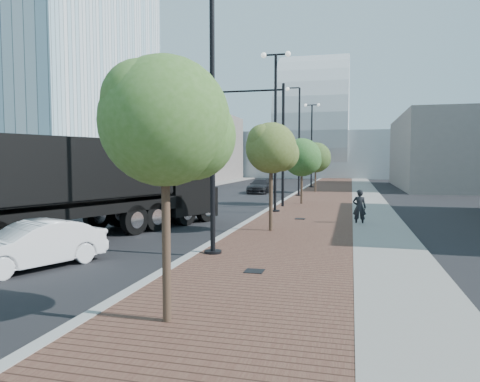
% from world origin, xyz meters
% --- Properties ---
extents(sidewalk, '(7.00, 140.00, 0.12)m').
position_xyz_m(sidewalk, '(3.50, 40.00, 0.06)').
color(sidewalk, '#4C2D23').
rests_on(sidewalk, ground).
extents(concrete_strip, '(2.40, 140.00, 0.13)m').
position_xyz_m(concrete_strip, '(6.20, 40.00, 0.07)').
color(concrete_strip, slate).
rests_on(concrete_strip, ground).
extents(curb, '(0.30, 140.00, 0.14)m').
position_xyz_m(curb, '(0.00, 40.00, 0.07)').
color(curb, gray).
rests_on(curb, ground).
extents(west_sidewalk, '(4.00, 140.00, 0.12)m').
position_xyz_m(west_sidewalk, '(-13.00, 40.00, 0.06)').
color(west_sidewalk, slate).
rests_on(west_sidewalk, ground).
extents(dump_truck, '(7.49, 14.19, 3.95)m').
position_xyz_m(dump_truck, '(-4.83, 14.09, 1.66)').
color(dump_truck, black).
rests_on(dump_truck, ground).
extents(white_sedan, '(2.93, 4.35, 1.36)m').
position_xyz_m(white_sedan, '(-3.95, 7.27, 0.68)').
color(white_sedan, white).
rests_on(white_sedan, ground).
extents(dark_car_mid, '(4.24, 5.90, 1.49)m').
position_xyz_m(dark_car_mid, '(-6.75, 24.19, 0.75)').
color(dark_car_mid, black).
rests_on(dark_car_mid, ground).
extents(dark_car_far, '(1.95, 4.62, 1.33)m').
position_xyz_m(dark_car_far, '(-3.40, 37.53, 0.67)').
color(dark_car_far, black).
rests_on(dark_car_far, ground).
extents(pedestrian, '(0.64, 0.43, 1.73)m').
position_xyz_m(pedestrian, '(5.29, 18.16, 0.87)').
color(pedestrian, black).
rests_on(pedestrian, ground).
extents(streetlight_1, '(1.44, 0.56, 9.21)m').
position_xyz_m(streetlight_1, '(0.49, 10.00, 4.34)').
color(streetlight_1, black).
rests_on(streetlight_1, ground).
extents(streetlight_2, '(1.72, 0.56, 9.28)m').
position_xyz_m(streetlight_2, '(0.60, 22.00, 4.82)').
color(streetlight_2, black).
rests_on(streetlight_2, ground).
extents(streetlight_3, '(1.44, 0.56, 9.21)m').
position_xyz_m(streetlight_3, '(0.49, 34.00, 4.34)').
color(streetlight_3, black).
rests_on(streetlight_3, ground).
extents(streetlight_4, '(1.72, 0.56, 9.28)m').
position_xyz_m(streetlight_4, '(0.60, 46.00, 4.82)').
color(streetlight_4, black).
rests_on(streetlight_4, ground).
extents(traffic_mast, '(5.09, 0.20, 8.00)m').
position_xyz_m(traffic_mast, '(-0.30, 25.00, 4.98)').
color(traffic_mast, black).
rests_on(traffic_mast, ground).
extents(tree_0, '(2.42, 2.37, 5.01)m').
position_xyz_m(tree_0, '(1.65, 4.02, 3.81)').
color(tree_0, '#382619').
rests_on(tree_0, ground).
extents(tree_1, '(2.23, 2.15, 4.70)m').
position_xyz_m(tree_1, '(1.65, 15.02, 3.61)').
color(tree_1, '#382619').
rests_on(tree_1, ground).
extents(tree_2, '(2.62, 2.61, 4.61)m').
position_xyz_m(tree_2, '(1.65, 27.02, 3.29)').
color(tree_2, '#382619').
rests_on(tree_2, ground).
extents(tree_3, '(2.85, 2.85, 4.78)m').
position_xyz_m(tree_3, '(1.65, 39.02, 3.35)').
color(tree_3, '#382619').
rests_on(tree_3, ground).
extents(tower_podium, '(19.00, 19.00, 3.00)m').
position_xyz_m(tower_podium, '(-24.00, 32.00, 1.50)').
color(tower_podium, slate).
rests_on(tower_podium, ground).
extents(convention_center, '(50.00, 30.00, 50.00)m').
position_xyz_m(convention_center, '(-2.00, 85.00, 6.00)').
color(convention_center, '#A5ACAF').
rests_on(convention_center, ground).
extents(commercial_block_nw, '(14.00, 20.00, 10.00)m').
position_xyz_m(commercial_block_nw, '(-20.00, 60.00, 5.00)').
color(commercial_block_nw, '#69625E').
rests_on(commercial_block_nw, ground).
extents(commercial_block_ne, '(12.00, 22.00, 8.00)m').
position_xyz_m(commercial_block_ne, '(16.00, 50.00, 4.00)').
color(commercial_block_ne, slate).
rests_on(commercial_block_ne, ground).
extents(utility_cover_1, '(0.50, 0.50, 0.02)m').
position_xyz_m(utility_cover_1, '(2.40, 8.00, 0.13)').
color(utility_cover_1, black).
rests_on(utility_cover_1, sidewalk).
extents(utility_cover_2, '(0.50, 0.50, 0.02)m').
position_xyz_m(utility_cover_2, '(2.40, 19.00, 0.13)').
color(utility_cover_2, black).
rests_on(utility_cover_2, sidewalk).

